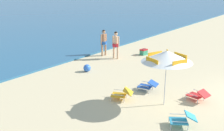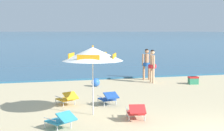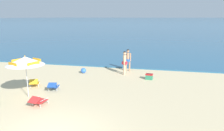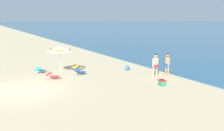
{
  "view_description": "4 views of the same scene",
  "coord_description": "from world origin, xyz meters",
  "px_view_note": "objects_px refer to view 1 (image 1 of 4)",
  "views": [
    {
      "loc": [
        -12.35,
        -0.89,
        4.75
      ],
      "look_at": [
        -1.84,
        7.16,
        0.68
      ],
      "focal_mm": 43.26,
      "sensor_mm": 36.0,
      "label": 1
    },
    {
      "loc": [
        -5.22,
        -6.86,
        2.79
      ],
      "look_at": [
        -1.86,
        5.69,
        1.39
      ],
      "focal_mm": 52.2,
      "sensor_mm": 36.0,
      "label": 2
    },
    {
      "loc": [
        3.75,
        -6.15,
        4.32
      ],
      "look_at": [
        1.06,
        6.05,
        1.41
      ],
      "focal_mm": 33.84,
      "sensor_mm": 36.0,
      "label": 3
    },
    {
      "loc": [
        14.52,
        -1.68,
        4.24
      ],
      "look_at": [
        -0.65,
        6.75,
        0.82
      ],
      "focal_mm": 37.68,
      "sensor_mm": 36.0,
      "label": 4
    }
  ],
  "objects_px": {
    "beach_umbrella_striped_main": "(167,56)",
    "lounge_chair_under_umbrella": "(122,94)",
    "lounge_chair_beside_umbrella": "(198,95)",
    "person_standing_beside": "(116,43)",
    "person_standing_near_shore": "(104,41)",
    "cooler_box": "(144,52)",
    "lounge_chair_facing_sea": "(183,119)",
    "beach_ball": "(87,68)",
    "lounge_chair_spare_folded": "(148,85)"
  },
  "relations": [
    {
      "from": "lounge_chair_spare_folded",
      "to": "person_standing_beside",
      "type": "height_order",
      "value": "person_standing_beside"
    },
    {
      "from": "person_standing_near_shore",
      "to": "lounge_chair_facing_sea",
      "type": "bearing_deg",
      "value": -125.08
    },
    {
      "from": "person_standing_beside",
      "to": "person_standing_near_shore",
      "type": "bearing_deg",
      "value": 85.2
    },
    {
      "from": "person_standing_near_shore",
      "to": "beach_ball",
      "type": "relative_size",
      "value": 4.28
    },
    {
      "from": "beach_umbrella_striped_main",
      "to": "person_standing_beside",
      "type": "bearing_deg",
      "value": 52.44
    },
    {
      "from": "lounge_chair_under_umbrella",
      "to": "person_standing_near_shore",
      "type": "height_order",
      "value": "person_standing_near_shore"
    },
    {
      "from": "person_standing_near_shore",
      "to": "person_standing_beside",
      "type": "height_order",
      "value": "person_standing_beside"
    },
    {
      "from": "lounge_chair_beside_umbrella",
      "to": "person_standing_beside",
      "type": "distance_m",
      "value": 7.49
    },
    {
      "from": "lounge_chair_beside_umbrella",
      "to": "beach_ball",
      "type": "xyz_separation_m",
      "value": [
        0.07,
        6.34,
        -0.07
      ]
    },
    {
      "from": "beach_umbrella_striped_main",
      "to": "beach_ball",
      "type": "height_order",
      "value": "beach_umbrella_striped_main"
    },
    {
      "from": "person_standing_beside",
      "to": "beach_ball",
      "type": "distance_m",
      "value": 3.3
    },
    {
      "from": "lounge_chair_spare_folded",
      "to": "person_standing_near_shore",
      "type": "xyz_separation_m",
      "value": [
        3.66,
        5.57,
        0.75
      ]
    },
    {
      "from": "lounge_chair_under_umbrella",
      "to": "person_standing_near_shore",
      "type": "bearing_deg",
      "value": 45.13
    },
    {
      "from": "lounge_chair_spare_folded",
      "to": "person_standing_beside",
      "type": "relative_size",
      "value": 0.54
    },
    {
      "from": "beach_umbrella_striped_main",
      "to": "person_standing_beside",
      "type": "height_order",
      "value": "beach_umbrella_striped_main"
    },
    {
      "from": "person_standing_near_shore",
      "to": "lounge_chair_under_umbrella",
      "type": "bearing_deg",
      "value": -134.87
    },
    {
      "from": "lounge_chair_facing_sea",
      "to": "lounge_chair_spare_folded",
      "type": "relative_size",
      "value": 1.07
    },
    {
      "from": "lounge_chair_spare_folded",
      "to": "lounge_chair_facing_sea",
      "type": "bearing_deg",
      "value": -128.62
    },
    {
      "from": "cooler_box",
      "to": "beach_ball",
      "type": "distance_m",
      "value": 5.12
    },
    {
      "from": "lounge_chair_facing_sea",
      "to": "cooler_box",
      "type": "xyz_separation_m",
      "value": [
        7.54,
        6.09,
        -0.07
      ]
    },
    {
      "from": "cooler_box",
      "to": "lounge_chair_under_umbrella",
      "type": "bearing_deg",
      "value": -155.79
    },
    {
      "from": "beach_umbrella_striped_main",
      "to": "lounge_chair_under_umbrella",
      "type": "relative_size",
      "value": 2.26
    },
    {
      "from": "lounge_chair_under_umbrella",
      "to": "beach_ball",
      "type": "relative_size",
      "value": 2.48
    },
    {
      "from": "cooler_box",
      "to": "beach_ball",
      "type": "bearing_deg",
      "value": 173.29
    },
    {
      "from": "lounge_chair_facing_sea",
      "to": "person_standing_near_shore",
      "type": "bearing_deg",
      "value": 54.92
    },
    {
      "from": "lounge_chair_facing_sea",
      "to": "lounge_chair_spare_folded",
      "type": "xyz_separation_m",
      "value": [
        2.05,
        2.57,
        0.0
      ]
    },
    {
      "from": "beach_umbrella_striped_main",
      "to": "lounge_chair_beside_umbrella",
      "type": "relative_size",
      "value": 2.38
    },
    {
      "from": "lounge_chair_beside_umbrella",
      "to": "person_standing_beside",
      "type": "xyz_separation_m",
      "value": [
        3.24,
        6.71,
        0.76
      ]
    },
    {
      "from": "person_standing_near_shore",
      "to": "cooler_box",
      "type": "bearing_deg",
      "value": -48.3
    },
    {
      "from": "lounge_chair_beside_umbrella",
      "to": "beach_umbrella_striped_main",
      "type": "bearing_deg",
      "value": 140.87
    },
    {
      "from": "lounge_chair_beside_umbrella",
      "to": "person_standing_near_shore",
      "type": "relative_size",
      "value": 0.55
    },
    {
      "from": "lounge_chair_under_umbrella",
      "to": "lounge_chair_beside_umbrella",
      "type": "xyz_separation_m",
      "value": [
        1.84,
        -2.59,
        0.0
      ]
    },
    {
      "from": "lounge_chair_beside_umbrella",
      "to": "beach_ball",
      "type": "height_order",
      "value": "lounge_chair_beside_umbrella"
    },
    {
      "from": "beach_umbrella_striped_main",
      "to": "person_standing_near_shore",
      "type": "distance_m",
      "value": 8.24
    },
    {
      "from": "lounge_chair_facing_sea",
      "to": "beach_ball",
      "type": "distance_m",
      "value": 7.12
    },
    {
      "from": "person_standing_beside",
      "to": "beach_umbrella_striped_main",
      "type": "bearing_deg",
      "value": -127.56
    },
    {
      "from": "beach_umbrella_striped_main",
      "to": "lounge_chair_spare_folded",
      "type": "relative_size",
      "value": 2.41
    },
    {
      "from": "lounge_chair_under_umbrella",
      "to": "lounge_chair_spare_folded",
      "type": "bearing_deg",
      "value": -14.17
    },
    {
      "from": "beach_umbrella_striped_main",
      "to": "lounge_chair_under_umbrella",
      "type": "distance_m",
      "value": 2.49
    },
    {
      "from": "cooler_box",
      "to": "person_standing_near_shore",
      "type": "bearing_deg",
      "value": 131.7
    },
    {
      "from": "person_standing_near_shore",
      "to": "person_standing_beside",
      "type": "bearing_deg",
      "value": -94.8
    },
    {
      "from": "lounge_chair_facing_sea",
      "to": "person_standing_beside",
      "type": "xyz_separation_m",
      "value": [
        5.62,
        7.06,
        0.76
      ]
    },
    {
      "from": "lounge_chair_under_umbrella",
      "to": "person_standing_beside",
      "type": "height_order",
      "value": "person_standing_beside"
    },
    {
      "from": "lounge_chair_under_umbrella",
      "to": "cooler_box",
      "type": "bearing_deg",
      "value": 24.21
    },
    {
      "from": "lounge_chair_facing_sea",
      "to": "beach_ball",
      "type": "relative_size",
      "value": 2.48
    },
    {
      "from": "person_standing_near_shore",
      "to": "beach_ball",
      "type": "height_order",
      "value": "person_standing_near_shore"
    },
    {
      "from": "lounge_chair_beside_umbrella",
      "to": "cooler_box",
      "type": "bearing_deg",
      "value": 48.08
    },
    {
      "from": "lounge_chair_facing_sea",
      "to": "person_standing_near_shore",
      "type": "xyz_separation_m",
      "value": [
        5.71,
        8.14,
        0.75
      ]
    },
    {
      "from": "lounge_chair_under_umbrella",
      "to": "beach_ball",
      "type": "height_order",
      "value": "lounge_chair_under_umbrella"
    },
    {
      "from": "beach_umbrella_striped_main",
      "to": "lounge_chair_facing_sea",
      "type": "height_order",
      "value": "beach_umbrella_striped_main"
    }
  ]
}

